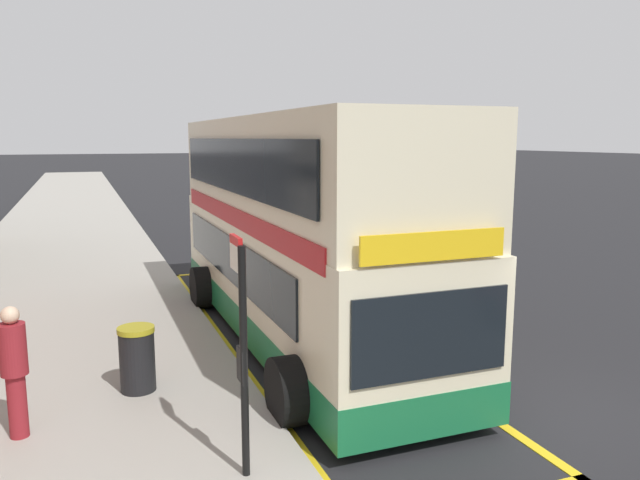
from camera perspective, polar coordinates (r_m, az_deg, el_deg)
The scene contains 9 objects.
ground_plane at distance 39.19m, azimuth -11.71°, elevation 3.32°, with size 260.00×260.00×0.00m, color black.
pavement_near at distance 38.66m, azimuth -22.01°, elevation 2.85°, with size 6.00×76.00×0.14m, color #A39E93.
double_decker_bus at distance 12.32m, azimuth -2.24°, elevation 0.28°, with size 3.23×10.33×4.40m.
bus_bay_markings at distance 12.94m, azimuth -2.50°, elevation -8.66°, with size 3.04×13.08×0.01m.
bus_stop_sign at distance 7.15m, azimuth -7.22°, elevation -9.01°, with size 0.09×0.51×2.78m.
parked_car_white_far at distance 48.34m, azimuth -8.03°, elevation 5.49°, with size 2.09×4.20×1.62m.
parked_car_grey_across at distance 29.04m, azimuth -3.10°, elevation 3.03°, with size 2.09×4.20×1.62m.
pedestrian_further_back at distance 9.04m, azimuth -26.36°, elevation -10.41°, with size 0.34×0.34×1.76m.
litter_bin at distance 10.10m, azimuth -16.50°, elevation -10.44°, with size 0.56×0.56×1.02m.
Camera 1 is at (-6.41, -6.45, 4.01)m, focal length 34.72 mm.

